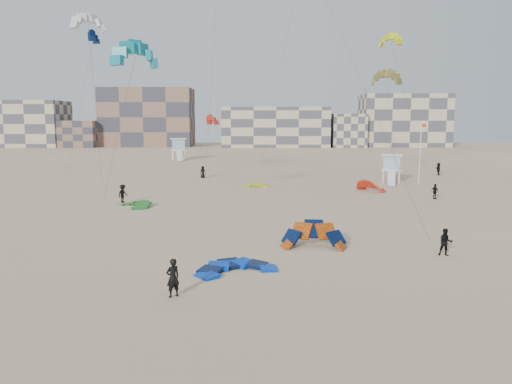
{
  "coord_description": "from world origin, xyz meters",
  "views": [
    {
      "loc": [
        4.44,
        -24.59,
        8.0
      ],
      "look_at": [
        4.37,
        6.0,
        3.61
      ],
      "focal_mm": 35.0,
      "sensor_mm": 36.0,
      "label": 1
    }
  ],
  "objects_px": {
    "kite_ground_orange": "(314,248)",
    "lifeguard_tower_near": "(391,169)",
    "kite_ground_blue": "(235,271)",
    "kitesurfer_main": "(173,278)"
  },
  "relations": [
    {
      "from": "kite_ground_blue",
      "to": "kite_ground_orange",
      "type": "xyz_separation_m",
      "value": [
        4.75,
        4.97,
        0.0
      ]
    },
    {
      "from": "kite_ground_orange",
      "to": "lifeguard_tower_near",
      "type": "xyz_separation_m",
      "value": [
        13.81,
        33.51,
        1.84
      ]
    },
    {
      "from": "kite_ground_blue",
      "to": "kitesurfer_main",
      "type": "distance_m",
      "value": 4.87
    },
    {
      "from": "kite_ground_orange",
      "to": "kitesurfer_main",
      "type": "relative_size",
      "value": 2.31
    },
    {
      "from": "kitesurfer_main",
      "to": "lifeguard_tower_near",
      "type": "xyz_separation_m",
      "value": [
        21.25,
        42.44,
        0.93
      ]
    },
    {
      "from": "kite_ground_blue",
      "to": "kitesurfer_main",
      "type": "xyz_separation_m",
      "value": [
        -2.68,
        -3.96,
        0.9
      ]
    },
    {
      "from": "kite_ground_orange",
      "to": "lifeguard_tower_near",
      "type": "relative_size",
      "value": 0.78
    },
    {
      "from": "kite_ground_blue",
      "to": "kite_ground_orange",
      "type": "distance_m",
      "value": 6.88
    },
    {
      "from": "kite_ground_orange",
      "to": "kitesurfer_main",
      "type": "bearing_deg",
      "value": -123.75
    },
    {
      "from": "kite_ground_orange",
      "to": "lifeguard_tower_near",
      "type": "distance_m",
      "value": 36.29
    }
  ]
}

